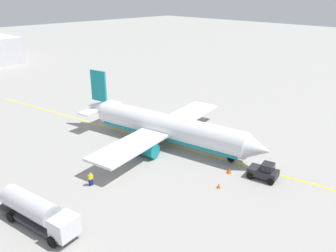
{
  "coord_description": "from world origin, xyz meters",
  "views": [
    {
      "loc": [
        34.18,
        -34.25,
        22.23
      ],
      "look_at": [
        0.0,
        0.0,
        3.0
      ],
      "focal_mm": 36.81,
      "sensor_mm": 36.0,
      "label": 1
    }
  ],
  "objects_px": {
    "fuel_tanker": "(37,211)",
    "safety_cone_nose": "(229,171)",
    "refueling_worker": "(91,179)",
    "airplane": "(165,127)",
    "pushback_tug": "(264,171)",
    "safety_cone_wingtip": "(219,186)"
  },
  "relations": [
    {
      "from": "fuel_tanker",
      "to": "safety_cone_nose",
      "type": "height_order",
      "value": "fuel_tanker"
    },
    {
      "from": "refueling_worker",
      "to": "safety_cone_nose",
      "type": "distance_m",
      "value": 17.6
    },
    {
      "from": "airplane",
      "to": "safety_cone_nose",
      "type": "height_order",
      "value": "airplane"
    },
    {
      "from": "refueling_worker",
      "to": "airplane",
      "type": "bearing_deg",
      "value": 98.75
    },
    {
      "from": "pushback_tug",
      "to": "refueling_worker",
      "type": "xyz_separation_m",
      "value": [
        -14.05,
        -16.27,
        -0.19
      ]
    },
    {
      "from": "airplane",
      "to": "safety_cone_nose",
      "type": "relative_size",
      "value": 46.41
    },
    {
      "from": "fuel_tanker",
      "to": "refueling_worker",
      "type": "relative_size",
      "value": 6.27
    },
    {
      "from": "airplane",
      "to": "fuel_tanker",
      "type": "bearing_deg",
      "value": -77.43
    },
    {
      "from": "safety_cone_nose",
      "to": "safety_cone_wingtip",
      "type": "bearing_deg",
      "value": -72.14
    },
    {
      "from": "fuel_tanker",
      "to": "pushback_tug",
      "type": "height_order",
      "value": "fuel_tanker"
    },
    {
      "from": "airplane",
      "to": "safety_cone_nose",
      "type": "bearing_deg",
      "value": -3.11
    },
    {
      "from": "airplane",
      "to": "refueling_worker",
      "type": "height_order",
      "value": "airplane"
    },
    {
      "from": "refueling_worker",
      "to": "fuel_tanker",
      "type": "bearing_deg",
      "value": -70.6
    },
    {
      "from": "airplane",
      "to": "refueling_worker",
      "type": "bearing_deg",
      "value": -81.25
    },
    {
      "from": "safety_cone_nose",
      "to": "safety_cone_wingtip",
      "type": "height_order",
      "value": "safety_cone_nose"
    },
    {
      "from": "airplane",
      "to": "refueling_worker",
      "type": "relative_size",
      "value": 19.3
    },
    {
      "from": "airplane",
      "to": "refueling_worker",
      "type": "distance_m",
      "value": 15.34
    },
    {
      "from": "safety_cone_nose",
      "to": "fuel_tanker",
      "type": "bearing_deg",
      "value": -108.1
    },
    {
      "from": "fuel_tanker",
      "to": "pushback_tug",
      "type": "distance_m",
      "value": 26.78
    },
    {
      "from": "pushback_tug",
      "to": "safety_cone_wingtip",
      "type": "xyz_separation_m",
      "value": [
        -2.66,
        -5.77,
        -0.73
      ]
    },
    {
      "from": "safety_cone_wingtip",
      "to": "refueling_worker",
      "type": "bearing_deg",
      "value": -137.34
    },
    {
      "from": "refueling_worker",
      "to": "safety_cone_wingtip",
      "type": "relative_size",
      "value": 3.09
    }
  ]
}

